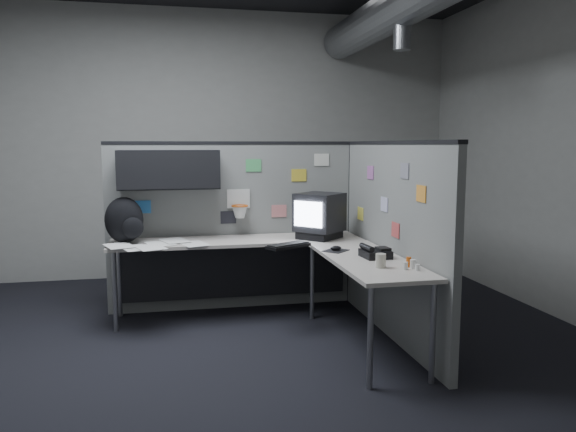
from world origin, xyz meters
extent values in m
cube|color=black|center=(0.00, 0.00, -0.01)|extent=(5.60, 5.60, 0.01)
cube|color=#9E9E99|center=(0.00, 2.80, 1.60)|extent=(5.60, 0.01, 3.20)
cube|color=#9E9E99|center=(0.00, -2.80, 1.60)|extent=(5.60, 0.01, 3.20)
cylinder|color=slate|center=(1.40, 0.80, 2.60)|extent=(0.16, 0.16, 0.30)
cube|color=slate|center=(-0.08, 1.30, 0.80)|extent=(2.43, 0.06, 1.60)
cube|color=black|center=(-0.08, 1.30, 1.61)|extent=(2.43, 0.07, 0.03)
cube|color=black|center=(1.10, 1.30, 0.80)|extent=(0.07, 0.07, 1.60)
cube|color=black|center=(-0.70, 1.10, 1.38)|extent=(0.90, 0.35, 0.35)
cube|color=black|center=(-0.70, 0.93, 1.38)|extent=(0.90, 0.02, 0.33)
cube|color=silver|center=(-0.05, 1.26, 1.08)|extent=(0.22, 0.02, 0.18)
torus|color=#D85914|center=(-0.05, 1.17, 1.02)|extent=(0.16, 0.16, 0.01)
cone|color=white|center=(-0.05, 1.17, 0.96)|extent=(0.14, 0.14, 0.11)
cube|color=#337FCC|center=(-0.95, 1.26, 1.02)|extent=(0.15, 0.01, 0.12)
cube|color=#4CB266|center=(0.10, 1.26, 1.40)|extent=(0.15, 0.01, 0.12)
cube|color=#D87F7F|center=(0.35, 1.26, 0.95)|extent=(0.15, 0.01, 0.12)
cube|color=gold|center=(0.55, 1.26, 1.30)|extent=(0.15, 0.01, 0.12)
cube|color=silver|center=(0.78, 1.26, 1.45)|extent=(0.15, 0.01, 0.12)
cube|color=#26262D|center=(-0.15, 1.26, 0.90)|extent=(0.15, 0.01, 0.12)
cube|color=slate|center=(1.10, 0.22, 0.80)|extent=(0.06, 2.23, 1.60)
cube|color=black|center=(1.10, 0.22, 1.61)|extent=(0.07, 2.23, 0.03)
cube|color=#B266B2|center=(1.06, 0.65, 1.35)|extent=(0.01, 0.15, 0.12)
cube|color=silver|center=(1.06, 0.30, 1.10)|extent=(0.01, 0.15, 0.12)
cube|color=gray|center=(1.06, -0.10, 1.40)|extent=(0.01, 0.15, 0.12)
cube|color=#E5D84C|center=(1.06, 0.90, 0.95)|extent=(0.01, 0.15, 0.12)
cube|color=orange|center=(1.06, -0.40, 1.25)|extent=(0.01, 0.15, 0.12)
cube|color=#CC4C4C|center=(1.06, 0.05, 0.92)|extent=(0.01, 0.15, 0.12)
cube|color=beige|center=(-0.10, 0.98, 0.71)|extent=(2.30, 0.56, 0.03)
cube|color=beige|center=(0.78, -0.07, 0.71)|extent=(0.56, 1.55, 0.03)
cube|color=black|center=(-0.10, 1.20, 0.40)|extent=(2.18, 0.02, 0.55)
cylinder|color=gray|center=(-1.18, 0.76, 0.35)|extent=(0.04, 0.04, 0.70)
cylinder|color=gray|center=(-1.18, 1.20, 0.35)|extent=(0.04, 0.04, 0.70)
cylinder|color=gray|center=(0.56, 0.76, 0.35)|extent=(0.04, 0.04, 0.70)
cylinder|color=gray|center=(0.56, -0.78, 0.35)|extent=(0.04, 0.04, 0.70)
cylinder|color=gray|center=(1.00, -0.78, 0.35)|extent=(0.04, 0.04, 0.70)
cube|color=black|center=(0.66, 0.88, 0.77)|extent=(0.47, 0.47, 0.07)
cube|color=black|center=(0.66, 0.88, 0.98)|extent=(0.52, 0.52, 0.35)
cube|color=silver|center=(0.52, 0.75, 0.98)|extent=(0.21, 0.22, 0.23)
cube|color=black|center=(0.28, 0.48, 0.74)|extent=(0.42, 0.33, 0.03)
cube|color=black|center=(0.28, 0.48, 0.76)|extent=(0.38, 0.29, 0.01)
cube|color=black|center=(0.63, 0.25, 0.73)|extent=(0.25, 0.25, 0.01)
ellipsoid|color=black|center=(0.63, 0.25, 0.75)|extent=(0.09, 0.06, 0.04)
cube|color=black|center=(0.85, -0.08, 0.76)|extent=(0.21, 0.23, 0.06)
cylinder|color=black|center=(0.78, -0.07, 0.81)|extent=(0.06, 0.20, 0.04)
cube|color=black|center=(0.91, -0.09, 0.80)|extent=(0.10, 0.12, 0.02)
cylinder|color=silver|center=(0.97, -0.50, 0.76)|extent=(0.05, 0.05, 0.06)
cylinder|color=silver|center=(0.90, -0.52, 0.76)|extent=(0.05, 0.05, 0.05)
cylinder|color=silver|center=(0.97, -0.57, 0.75)|extent=(0.04, 0.04, 0.05)
cylinder|color=#D85914|center=(0.96, -0.45, 0.77)|extent=(0.05, 0.05, 0.07)
cylinder|color=#B9B5A3|center=(0.76, -0.43, 0.78)|extent=(0.08, 0.08, 0.10)
cube|color=white|center=(-0.50, 0.81, 0.73)|extent=(0.30, 0.36, 0.00)
cube|color=white|center=(-0.79, 0.87, 0.73)|extent=(0.30, 0.36, 0.00)
cube|color=white|center=(-0.99, 0.69, 0.74)|extent=(0.31, 0.36, 0.00)
cube|color=white|center=(-0.67, 0.97, 0.74)|extent=(0.30, 0.36, 0.00)
cube|color=white|center=(-0.87, 0.64, 0.74)|extent=(0.30, 0.36, 0.00)
cube|color=white|center=(-1.13, 0.76, 0.75)|extent=(0.30, 0.36, 0.00)
ellipsoid|color=black|center=(-1.10, 1.00, 0.94)|extent=(0.39, 0.32, 0.41)
ellipsoid|color=black|center=(-1.02, 0.88, 0.88)|extent=(0.21, 0.15, 0.18)
camera|label=1|loc=(-0.69, -4.12, 1.60)|focal=35.00mm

